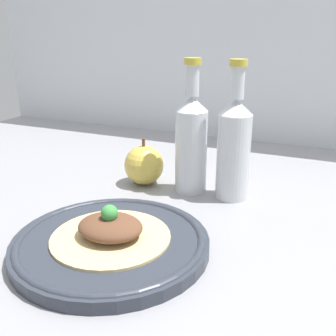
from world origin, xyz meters
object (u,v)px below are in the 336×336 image
at_px(cider_bottle_right, 234,146).
at_px(plate, 111,242).
at_px(plated_food, 110,230).
at_px(cider_bottle_left, 191,141).
at_px(apple, 144,165).

bearing_deg(cider_bottle_right, plate, -113.35).
xyz_separation_m(plated_food, cider_bottle_left, (0.03, 0.26, 0.07)).
bearing_deg(cider_bottle_left, apple, -177.84).
bearing_deg(cider_bottle_left, plated_food, -96.07).
bearing_deg(plated_food, cider_bottle_right, 66.65).
relative_size(plate, cider_bottle_left, 1.11).
distance_m(cider_bottle_left, cider_bottle_right, 0.09).
xyz_separation_m(plate, cider_bottle_right, (0.11, 0.26, 0.09)).
distance_m(plate, cider_bottle_right, 0.30).
distance_m(plated_food, apple, 0.27).
xyz_separation_m(plate, apple, (-0.08, 0.26, 0.03)).
distance_m(plated_food, cider_bottle_right, 0.30).
relative_size(plate, cider_bottle_right, 1.11).
height_order(plate, apple, apple).
height_order(plate, cider_bottle_left, cider_bottle_left).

